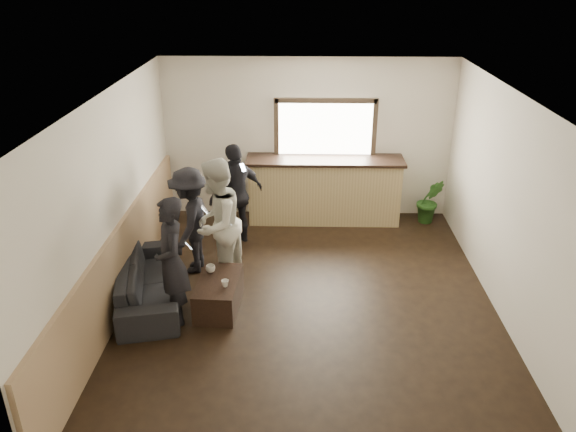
{
  "coord_description": "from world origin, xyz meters",
  "views": [
    {
      "loc": [
        -0.11,
        -6.46,
        4.23
      ],
      "look_at": [
        -0.28,
        0.4,
        1.1
      ],
      "focal_mm": 35.0,
      "sensor_mm": 36.0,
      "label": 1
    }
  ],
  "objects_px": {
    "person_c": "(191,221)",
    "person_d": "(236,195)",
    "cup_a": "(211,269)",
    "person_a": "(172,262)",
    "sofa": "(149,281)",
    "cup_b": "(225,283)",
    "coffee_table": "(219,294)",
    "bar_counter": "(324,186)",
    "person_b": "(216,224)",
    "potted_plant": "(430,201)"
  },
  "relations": [
    {
      "from": "sofa",
      "to": "coffee_table",
      "type": "xyz_separation_m",
      "value": [
        0.97,
        -0.17,
        -0.08
      ]
    },
    {
      "from": "person_a",
      "to": "bar_counter",
      "type": "bearing_deg",
      "value": 126.71
    },
    {
      "from": "person_a",
      "to": "person_c",
      "type": "height_order",
      "value": "person_a"
    },
    {
      "from": "sofa",
      "to": "person_b",
      "type": "height_order",
      "value": "person_b"
    },
    {
      "from": "sofa",
      "to": "person_d",
      "type": "xyz_separation_m",
      "value": [
        1.01,
        1.77,
        0.55
      ]
    },
    {
      "from": "sofa",
      "to": "person_b",
      "type": "bearing_deg",
      "value": -74.06
    },
    {
      "from": "coffee_table",
      "to": "cup_a",
      "type": "height_order",
      "value": "cup_a"
    },
    {
      "from": "cup_b",
      "to": "potted_plant",
      "type": "xyz_separation_m",
      "value": [
        3.22,
        2.93,
        -0.06
      ]
    },
    {
      "from": "cup_b",
      "to": "person_a",
      "type": "distance_m",
      "value": 0.74
    },
    {
      "from": "cup_a",
      "to": "person_c",
      "type": "height_order",
      "value": "person_c"
    },
    {
      "from": "bar_counter",
      "to": "potted_plant",
      "type": "relative_size",
      "value": 3.3
    },
    {
      "from": "bar_counter",
      "to": "sofa",
      "type": "distance_m",
      "value": 3.64
    },
    {
      "from": "person_a",
      "to": "person_c",
      "type": "xyz_separation_m",
      "value": [
        -0.01,
        1.3,
        -0.04
      ]
    },
    {
      "from": "cup_b",
      "to": "person_d",
      "type": "relative_size",
      "value": 0.06
    },
    {
      "from": "cup_b",
      "to": "bar_counter",
      "type": "bearing_deg",
      "value": 65.47
    },
    {
      "from": "person_c",
      "to": "person_d",
      "type": "height_order",
      "value": "person_d"
    },
    {
      "from": "potted_plant",
      "to": "cup_a",
      "type": "bearing_deg",
      "value": -143.39
    },
    {
      "from": "coffee_table",
      "to": "bar_counter",
      "type": "bearing_deg",
      "value": 62.49
    },
    {
      "from": "coffee_table",
      "to": "person_d",
      "type": "distance_m",
      "value": 2.04
    },
    {
      "from": "sofa",
      "to": "cup_a",
      "type": "height_order",
      "value": "sofa"
    },
    {
      "from": "person_d",
      "to": "sofa",
      "type": "bearing_deg",
      "value": 20.38
    },
    {
      "from": "person_d",
      "to": "person_a",
      "type": "bearing_deg",
      "value": 36.16
    },
    {
      "from": "coffee_table",
      "to": "cup_a",
      "type": "bearing_deg",
      "value": 121.5
    },
    {
      "from": "person_b",
      "to": "cup_b",
      "type": "bearing_deg",
      "value": 31.72
    },
    {
      "from": "cup_a",
      "to": "cup_b",
      "type": "height_order",
      "value": "cup_a"
    },
    {
      "from": "cup_b",
      "to": "potted_plant",
      "type": "bearing_deg",
      "value": 42.32
    },
    {
      "from": "bar_counter",
      "to": "potted_plant",
      "type": "bearing_deg",
      "value": -2.06
    },
    {
      "from": "sofa",
      "to": "coffee_table",
      "type": "distance_m",
      "value": 0.99
    },
    {
      "from": "coffee_table",
      "to": "person_b",
      "type": "height_order",
      "value": "person_b"
    },
    {
      "from": "person_c",
      "to": "person_d",
      "type": "xyz_separation_m",
      "value": [
        0.56,
        0.93,
        0.04
      ]
    },
    {
      "from": "cup_b",
      "to": "person_a",
      "type": "relative_size",
      "value": 0.06
    },
    {
      "from": "bar_counter",
      "to": "cup_a",
      "type": "relative_size",
      "value": 21.43
    },
    {
      "from": "person_a",
      "to": "cup_b",
      "type": "bearing_deg",
      "value": 81.05
    },
    {
      "from": "cup_b",
      "to": "coffee_table",
      "type": "bearing_deg",
      "value": 126.56
    },
    {
      "from": "person_a",
      "to": "coffee_table",
      "type": "bearing_deg",
      "value": 98.17
    },
    {
      "from": "person_b",
      "to": "person_c",
      "type": "bearing_deg",
      "value": -111.87
    },
    {
      "from": "person_c",
      "to": "person_b",
      "type": "bearing_deg",
      "value": 55.73
    },
    {
      "from": "bar_counter",
      "to": "coffee_table",
      "type": "height_order",
      "value": "bar_counter"
    },
    {
      "from": "bar_counter",
      "to": "cup_a",
      "type": "distance_m",
      "value": 3.09
    },
    {
      "from": "sofa",
      "to": "cup_b",
      "type": "height_order",
      "value": "sofa"
    },
    {
      "from": "bar_counter",
      "to": "cup_b",
      "type": "relative_size",
      "value": 28.25
    },
    {
      "from": "sofa",
      "to": "person_a",
      "type": "bearing_deg",
      "value": -147.6
    },
    {
      "from": "cup_a",
      "to": "person_a",
      "type": "height_order",
      "value": "person_a"
    },
    {
      "from": "sofa",
      "to": "person_a",
      "type": "xyz_separation_m",
      "value": [
        0.46,
        -0.46,
        0.56
      ]
    },
    {
      "from": "sofa",
      "to": "person_c",
      "type": "bearing_deg",
      "value": -40.76
    },
    {
      "from": "person_b",
      "to": "coffee_table",
      "type": "bearing_deg",
      "value": 25.33
    },
    {
      "from": "coffee_table",
      "to": "person_d",
      "type": "bearing_deg",
      "value": 88.71
    },
    {
      "from": "person_c",
      "to": "person_d",
      "type": "bearing_deg",
      "value": 154.14
    },
    {
      "from": "bar_counter",
      "to": "person_d",
      "type": "relative_size",
      "value": 1.62
    },
    {
      "from": "cup_a",
      "to": "potted_plant",
      "type": "distance_m",
      "value": 4.31
    }
  ]
}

